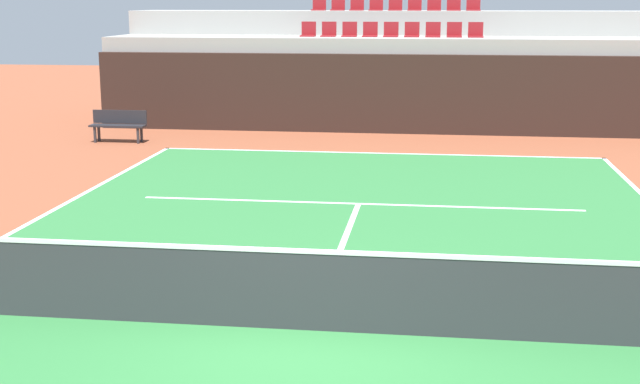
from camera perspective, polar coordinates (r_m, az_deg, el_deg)
name	(u,v)px	position (r m, az deg, el deg)	size (l,w,h in m)	color
ground_plane	(309,331)	(10.08, -0.74, -9.16)	(80.00, 80.00, 0.00)	brown
court_surface	(309,330)	(10.08, -0.74, -9.13)	(11.00, 24.00, 0.01)	#2D7238
baseline_far	(378,153)	(21.59, 3.88, 2.58)	(11.00, 0.10, 0.00)	white
service_line_far	(358,204)	(16.16, 2.56, -0.78)	(8.26, 0.10, 0.00)	white
centre_service_line	(340,252)	(13.08, 1.30, -3.97)	(0.10, 6.40, 0.00)	white
back_wall	(387,94)	(24.90, 4.46, 6.47)	(17.01, 0.30, 2.25)	black
stands_tier_lower	(390,82)	(26.22, 4.64, 7.24)	(17.01, 2.40, 2.68)	#9E9E99
stands_tier_upper	(394,64)	(28.58, 4.92, 8.42)	(17.01, 2.40, 3.42)	#9E9E99
seating_row_lower	(391,33)	(26.22, 4.71, 10.45)	(5.42, 0.44, 0.44)	maroon
seating_row_upper	(395,7)	(28.60, 4.99, 12.10)	(5.42, 0.44, 0.44)	maroon
tennis_net	(309,289)	(9.91, -0.75, -6.42)	(11.08, 0.08, 1.07)	black
player_bench	(119,123)	(23.90, -13.16, 4.44)	(1.50, 0.40, 0.85)	#232328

